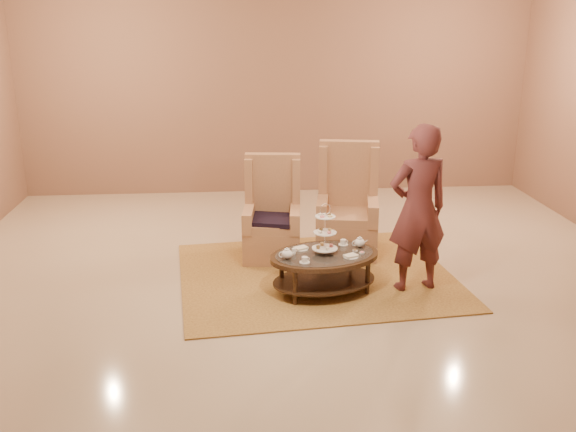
{
  "coord_description": "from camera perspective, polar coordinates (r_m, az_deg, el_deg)",
  "views": [
    {
      "loc": [
        -0.67,
        -6.18,
        2.78
      ],
      "look_at": [
        -0.14,
        0.2,
        0.76
      ],
      "focal_mm": 40.0,
      "sensor_mm": 36.0,
      "label": 1
    }
  ],
  "objects": [
    {
      "name": "armchair_left",
      "position": [
        7.6,
        -1.4,
        -0.66
      ],
      "size": [
        0.72,
        0.74,
        1.21
      ],
      "rotation": [
        0.0,
        0.0,
        -0.11
      ],
      "color": "tan",
      "rests_on": "ground"
    },
    {
      "name": "rug",
      "position": [
        7.16,
        2.52,
        -5.28
      ],
      "size": [
        3.19,
        2.75,
        0.02
      ],
      "rotation": [
        0.0,
        0.0,
        0.1
      ],
      "color": "#AE893D",
      "rests_on": "ground"
    },
    {
      "name": "wall_back",
      "position": [
        10.26,
        -1.02,
        11.76
      ],
      "size": [
        8.0,
        0.04,
        3.5
      ],
      "primitive_type": "cube",
      "color": "#875F4A",
      "rests_on": "ground"
    },
    {
      "name": "armchair_right",
      "position": [
        7.79,
        5.29,
        0.01
      ],
      "size": [
        0.84,
        0.86,
        1.33
      ],
      "rotation": [
        0.0,
        0.0,
        -0.18
      ],
      "color": "tan",
      "rests_on": "ground"
    },
    {
      "name": "ceiling",
      "position": [
        6.81,
        1.31,
        -6.56
      ],
      "size": [
        8.0,
        8.0,
        0.02
      ],
      "primitive_type": "cube",
      "color": "beige",
      "rests_on": "ground"
    },
    {
      "name": "ground",
      "position": [
        6.81,
        1.31,
        -6.56
      ],
      "size": [
        8.0,
        8.0,
        0.0
      ],
      "primitive_type": "plane",
      "color": "#BEA98D",
      "rests_on": "ground"
    },
    {
      "name": "person",
      "position": [
        6.66,
        11.48,
        0.6
      ],
      "size": [
        0.71,
        0.53,
        1.76
      ],
      "rotation": [
        0.0,
        0.0,
        3.33
      ],
      "color": "#4F2222",
      "rests_on": "ground"
    },
    {
      "name": "tea_table",
      "position": [
        6.63,
        3.26,
        -3.98
      ],
      "size": [
        1.31,
        1.06,
        0.97
      ],
      "rotation": [
        0.0,
        0.0,
        0.25
      ],
      "color": "black",
      "rests_on": "ground"
    }
  ]
}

